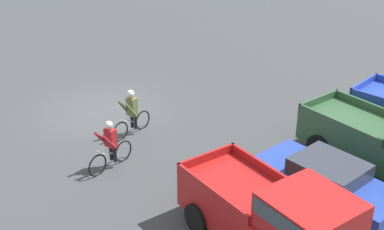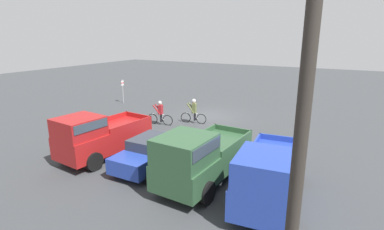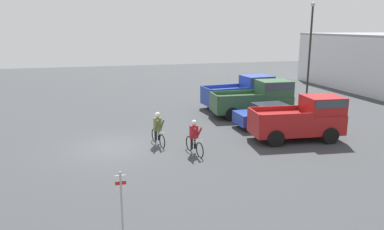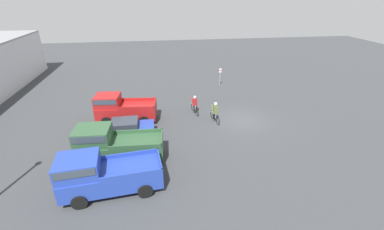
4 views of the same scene
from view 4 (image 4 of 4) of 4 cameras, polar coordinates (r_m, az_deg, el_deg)
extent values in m
plane|color=#383A3D|center=(22.21, 10.98, -1.08)|extent=(80.00, 80.00, 0.00)
cube|color=#233D9E|center=(14.82, -17.26, -12.97)|extent=(2.51, 5.42, 1.04)
cube|color=#233D9E|center=(14.49, -24.06, -10.36)|extent=(2.04, 2.27, 0.93)
cube|color=#333D47|center=(14.37, -24.21, -9.70)|extent=(2.08, 2.11, 0.41)
cube|color=#233D9E|center=(13.60, -13.23, -12.90)|extent=(0.40, 3.14, 0.25)
cube|color=#233D9E|center=(15.15, -13.51, -8.45)|extent=(0.40, 3.14, 0.25)
cube|color=#233D9E|center=(14.40, -7.21, -9.87)|extent=(1.99, 0.28, 0.25)
cylinder|color=black|center=(14.61, -23.74, -17.33)|extent=(0.30, 0.81, 0.80)
cylinder|color=black|center=(16.13, -22.82, -12.57)|extent=(0.30, 0.81, 0.80)
cylinder|color=black|center=(14.28, -10.36, -16.29)|extent=(0.30, 0.81, 0.80)
cylinder|color=black|center=(15.83, -10.98, -11.52)|extent=(0.30, 0.81, 0.80)
cube|color=#2D5133|center=(17.04, -15.48, -7.05)|extent=(2.26, 5.40, 1.00)
cube|color=#2D5133|center=(16.92, -21.19, -4.26)|extent=(1.93, 2.22, 1.00)
cube|color=#333D47|center=(16.81, -21.30, -3.61)|extent=(1.98, 2.05, 0.44)
cube|color=#2D5133|center=(15.75, -12.45, -6.93)|extent=(0.25, 3.18, 0.25)
cube|color=#2D5133|center=(17.37, -11.80, -3.56)|extent=(0.25, 3.18, 0.25)
cube|color=#2D5133|center=(16.42, -6.72, -4.98)|extent=(1.98, 0.19, 0.25)
cylinder|color=black|center=(16.89, -21.38, -10.22)|extent=(0.27, 0.89, 0.88)
cylinder|color=black|center=(18.46, -19.90, -6.65)|extent=(0.27, 0.89, 0.88)
cylinder|color=black|center=(16.25, -10.03, -10.15)|extent=(0.27, 0.89, 0.88)
cylinder|color=black|center=(17.88, -9.62, -6.44)|extent=(0.27, 0.89, 0.88)
cube|color=#233D9E|center=(19.57, -14.57, -3.30)|extent=(1.76, 4.23, 0.69)
cube|color=#2D333D|center=(19.31, -14.75, -1.83)|extent=(1.56, 1.91, 0.45)
cylinder|color=black|center=(19.18, -18.68, -5.55)|extent=(0.19, 0.65, 0.65)
cylinder|color=black|center=(20.66, -18.02, -3.09)|extent=(0.19, 0.65, 0.65)
cylinder|color=black|center=(18.86, -10.58, -5.09)|extent=(0.19, 0.65, 0.65)
cylinder|color=black|center=(20.36, -10.52, -2.62)|extent=(0.19, 0.65, 0.65)
cube|color=maroon|center=(21.94, -14.27, 0.88)|extent=(2.39, 4.97, 1.05)
cube|color=maroon|center=(21.91, -18.24, 3.09)|extent=(1.96, 2.09, 0.90)
cube|color=#333D47|center=(21.84, -18.31, 3.57)|extent=(2.00, 1.94, 0.39)
cube|color=maroon|center=(20.67, -12.30, 1.49)|extent=(0.36, 2.88, 0.25)
cube|color=maroon|center=(22.36, -11.62, 3.45)|extent=(0.36, 2.88, 0.25)
cube|color=maroon|center=(21.33, -8.23, 2.61)|extent=(1.93, 0.27, 0.25)
cylinder|color=black|center=(21.66, -18.44, -1.45)|extent=(0.30, 0.88, 0.86)
cylinder|color=black|center=(23.34, -17.31, 0.72)|extent=(0.30, 0.88, 0.86)
cylinder|color=black|center=(21.04, -10.62, -1.32)|extent=(0.30, 0.88, 0.86)
cylinder|color=black|center=(22.76, -10.05, 0.90)|extent=(0.30, 0.88, 0.86)
torus|color=black|center=(23.41, 0.14, 1.82)|extent=(0.74, 0.18, 0.74)
torus|color=black|center=(22.44, 1.08, 0.71)|extent=(0.74, 0.18, 0.74)
cylinder|color=white|center=(22.85, 0.60, 1.69)|extent=(0.58, 0.14, 0.39)
cylinder|color=white|center=(22.77, 0.61, 2.17)|extent=(0.62, 0.15, 0.04)
cylinder|color=white|center=(22.68, 0.77, 1.50)|extent=(0.04, 0.04, 0.36)
cylinder|color=white|center=(23.12, 0.26, 2.62)|extent=(0.11, 0.46, 0.02)
cylinder|color=black|center=(22.75, 0.48, 1.45)|extent=(0.14, 0.14, 0.55)
cylinder|color=black|center=(22.80, 0.91, 1.51)|extent=(0.14, 0.14, 0.55)
cube|color=maroon|center=(22.59, 0.66, 2.88)|extent=(0.30, 0.40, 0.61)
cylinder|color=maroon|center=(22.73, 0.06, 3.04)|extent=(0.56, 0.19, 0.67)
cylinder|color=maroon|center=(22.84, 0.87, 3.14)|extent=(0.56, 0.19, 0.67)
sphere|color=tan|center=(22.45, 0.64, 3.88)|extent=(0.22, 0.22, 0.22)
sphere|color=silver|center=(22.43, 0.64, 4.01)|extent=(0.24, 0.24, 0.24)
torus|color=black|center=(22.03, 4.51, 0.10)|extent=(0.72, 0.18, 0.72)
torus|color=black|center=(21.10, 5.71, -1.17)|extent=(0.72, 0.18, 0.72)
cylinder|color=white|center=(21.49, 5.11, -0.10)|extent=(0.58, 0.14, 0.38)
cylinder|color=white|center=(21.40, 5.14, 0.39)|extent=(0.62, 0.15, 0.04)
cylinder|color=white|center=(21.33, 5.33, -0.32)|extent=(0.04, 0.04, 0.35)
cylinder|color=white|center=(21.74, 4.69, 0.90)|extent=(0.11, 0.46, 0.02)
cylinder|color=black|center=(21.38, 5.01, -0.36)|extent=(0.14, 0.14, 0.54)
cylinder|color=black|center=(21.45, 5.45, -0.29)|extent=(0.14, 0.14, 0.54)
cube|color=#5B6638|center=(21.20, 5.23, 1.19)|extent=(0.30, 0.40, 0.66)
cylinder|color=#5B6638|center=(21.33, 4.57, 1.37)|extent=(0.56, 0.19, 0.71)
cylinder|color=#5B6638|center=(21.46, 5.41, 1.49)|extent=(0.56, 0.19, 0.71)
sphere|color=tan|center=(21.04, 5.25, 2.34)|extent=(0.24, 0.24, 0.24)
sphere|color=silver|center=(21.02, 5.26, 2.49)|extent=(0.26, 0.26, 0.26)
cylinder|color=#9E9EA3|center=(29.64, 6.25, 8.41)|extent=(0.06, 0.06, 2.14)
cube|color=white|center=(29.43, 6.32, 9.79)|extent=(0.02, 0.30, 0.45)
cube|color=red|center=(29.43, 6.32, 9.79)|extent=(0.03, 0.30, 0.10)
camera|label=1|loc=(29.86, -29.08, 21.40)|focal=50.00mm
camera|label=2|loc=(16.33, -59.87, -1.41)|focal=28.00mm
camera|label=3|loc=(37.99, 3.86, 19.89)|focal=35.00mm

